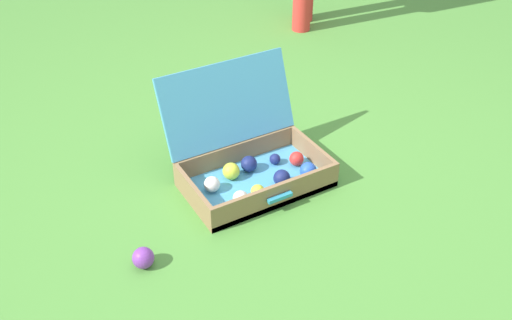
{
  "coord_description": "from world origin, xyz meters",
  "views": [
    {
      "loc": [
        -1.01,
        -1.59,
        1.5
      ],
      "look_at": [
        -0.04,
        0.07,
        0.13
      ],
      "focal_mm": 40.09,
      "sensor_mm": 36.0,
      "label": 1
    }
  ],
  "objects": [
    {
      "name": "open_suitcase",
      "position": [
        -0.03,
        0.13,
        0.1
      ],
      "size": [
        0.6,
        0.51,
        0.45
      ],
      "color": "#4799C6",
      "rests_on": "ground"
    },
    {
      "name": "stray_ball_on_grass",
      "position": [
        -0.62,
        -0.13,
        0.04
      ],
      "size": [
        0.08,
        0.08,
        0.08
      ],
      "primitive_type": "sphere",
      "color": "purple",
      "rests_on": "ground"
    },
    {
      "name": "ground_plane",
      "position": [
        0.0,
        0.0,
        0.0
      ],
      "size": [
        16.0,
        16.0,
        0.0
      ],
      "primitive_type": "plane",
      "color": "#4C8C38"
    }
  ]
}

